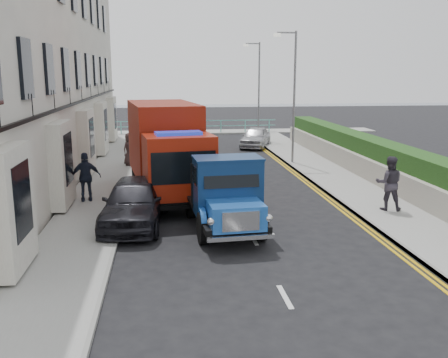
# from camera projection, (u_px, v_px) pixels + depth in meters

# --- Properties ---
(ground) EXTENTS (120.00, 120.00, 0.00)m
(ground) POSITION_uv_depth(u_px,v_px,m) (267.00, 263.00, 13.05)
(ground) COLOR black
(ground) RESTS_ON ground
(pavement_west) EXTENTS (2.40, 38.00, 0.12)m
(pavement_west) POSITION_uv_depth(u_px,v_px,m) (104.00, 189.00, 21.17)
(pavement_west) COLOR gray
(pavement_west) RESTS_ON ground
(pavement_east) EXTENTS (2.60, 38.00, 0.12)m
(pavement_east) POSITION_uv_depth(u_px,v_px,m) (342.00, 182.00, 22.39)
(pavement_east) COLOR gray
(pavement_east) RESTS_ON ground
(promenade) EXTENTS (30.00, 2.50, 0.12)m
(promenade) POSITION_uv_depth(u_px,v_px,m) (196.00, 132.00, 41.19)
(promenade) COLOR gray
(promenade) RESTS_ON ground
(sea_plane) EXTENTS (120.00, 120.00, 0.00)m
(sea_plane) POSITION_uv_depth(u_px,v_px,m) (182.00, 107.00, 71.30)
(sea_plane) COLOR #4F5D6C
(sea_plane) RESTS_ON ground
(terrace_west) EXTENTS (6.31, 30.20, 14.25)m
(terrace_west) POSITION_uv_depth(u_px,v_px,m) (12.00, 22.00, 23.06)
(terrace_west) COLOR silver
(terrace_west) RESTS_ON ground
(garden_east) EXTENTS (1.45, 28.00, 1.75)m
(garden_east) POSITION_uv_depth(u_px,v_px,m) (384.00, 163.00, 22.44)
(garden_east) COLOR #B2AD9E
(garden_east) RESTS_ON ground
(seafront_railing) EXTENTS (13.00, 0.08, 1.11)m
(seafront_railing) POSITION_uv_depth(u_px,v_px,m) (196.00, 127.00, 40.30)
(seafront_railing) COLOR #59B2A5
(seafront_railing) RESTS_ON ground
(lamp_mid) EXTENTS (1.23, 0.18, 7.00)m
(lamp_mid) POSITION_uv_depth(u_px,v_px,m) (292.00, 90.00, 26.29)
(lamp_mid) COLOR slate
(lamp_mid) RESTS_ON ground
(lamp_far) EXTENTS (1.23, 0.18, 7.00)m
(lamp_far) POSITION_uv_depth(u_px,v_px,m) (257.00, 85.00, 36.00)
(lamp_far) COLOR slate
(lamp_far) RESTS_ON ground
(bedford_lorry) EXTENTS (2.36, 5.18, 2.39)m
(bedford_lorry) POSITION_uv_depth(u_px,v_px,m) (226.00, 199.00, 15.29)
(bedford_lorry) COLOR black
(bedford_lorry) RESTS_ON ground
(red_lorry) EXTENTS (3.37, 7.32, 3.70)m
(red_lorry) POSITION_uv_depth(u_px,v_px,m) (166.00, 148.00, 19.78)
(red_lorry) COLOR black
(red_lorry) RESTS_ON ground
(parked_car_front) EXTENTS (2.27, 4.76, 1.57)m
(parked_car_front) POSITION_uv_depth(u_px,v_px,m) (135.00, 202.00, 16.20)
(parked_car_front) COLOR black
(parked_car_front) RESTS_ON ground
(parked_car_mid) EXTENTS (1.53, 3.92, 1.27)m
(parked_car_mid) POSITION_uv_depth(u_px,v_px,m) (165.00, 162.00, 24.26)
(parked_car_mid) COLOR #5A86C1
(parked_car_mid) RESTS_ON ground
(parked_car_rear) EXTENTS (2.06, 5.02, 1.45)m
(parked_car_rear) POSITION_uv_depth(u_px,v_px,m) (165.00, 157.00, 24.96)
(parked_car_rear) COLOR silver
(parked_car_rear) RESTS_ON ground
(seafront_car_left) EXTENTS (3.11, 5.43, 1.43)m
(seafront_car_left) POSITION_uv_depth(u_px,v_px,m) (158.00, 136.00, 33.61)
(seafront_car_left) COLOR black
(seafront_car_left) RESTS_ON ground
(seafront_car_right) EXTENTS (2.93, 4.27, 1.35)m
(seafront_car_right) POSITION_uv_depth(u_px,v_px,m) (256.00, 137.00, 33.23)
(seafront_car_right) COLOR #BABAC0
(seafront_car_right) RESTS_ON ground
(pedestrian_east_far) EXTENTS (1.11, 0.98, 1.92)m
(pedestrian_east_far) POSITION_uv_depth(u_px,v_px,m) (389.00, 183.00, 17.53)
(pedestrian_east_far) COLOR #35303B
(pedestrian_east_far) RESTS_ON pavement_east
(pedestrian_west_near) EXTENTS (1.15, 0.65, 1.86)m
(pedestrian_west_near) POSITION_uv_depth(u_px,v_px,m) (86.00, 177.00, 18.72)
(pedestrian_west_near) COLOR #1C2232
(pedestrian_west_near) RESTS_ON pavement_west
(pedestrian_west_far) EXTENTS (0.99, 0.96, 1.71)m
(pedestrian_west_far) POSITION_uv_depth(u_px,v_px,m) (130.00, 149.00, 26.02)
(pedestrian_west_far) COLOR #3B2B2A
(pedestrian_west_far) RESTS_ON pavement_west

